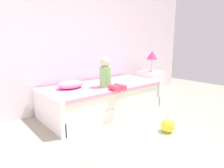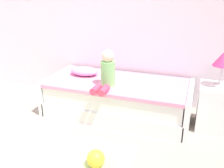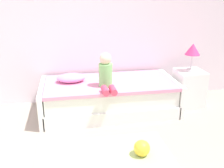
# 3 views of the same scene
# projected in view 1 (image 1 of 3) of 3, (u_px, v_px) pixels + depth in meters

# --- Properties ---
(wall_rear) EXTENTS (7.20, 0.10, 2.90)m
(wall_rear) POSITION_uv_depth(u_px,v_px,m) (52.00, 29.00, 3.31)
(wall_rear) COLOR white
(wall_rear) RESTS_ON ground
(bed) EXTENTS (2.11, 1.00, 0.50)m
(bed) POSITION_uv_depth(u_px,v_px,m) (103.00, 98.00, 3.51)
(bed) COLOR white
(bed) RESTS_ON ground
(nightstand) EXTENTS (0.44, 0.44, 0.60)m
(nightstand) POSITION_uv_depth(u_px,v_px,m) (151.00, 85.00, 4.35)
(nightstand) COLOR white
(nightstand) RESTS_ON ground
(table_lamp) EXTENTS (0.24, 0.24, 0.45)m
(table_lamp) POSITION_uv_depth(u_px,v_px,m) (152.00, 56.00, 4.22)
(table_lamp) COLOR silver
(table_lamp) RESTS_ON nightstand
(child_figure) EXTENTS (0.20, 0.51, 0.50)m
(child_figure) POSITION_uv_depth(u_px,v_px,m) (107.00, 75.00, 3.19)
(child_figure) COLOR #7FC672
(child_figure) RESTS_ON bed
(pillow) EXTENTS (0.44, 0.30, 0.13)m
(pillow) POSITION_uv_depth(u_px,v_px,m) (71.00, 84.00, 3.15)
(pillow) COLOR #EA8CC6
(pillow) RESTS_ON bed
(toy_ball) EXTENTS (0.19, 0.19, 0.19)m
(toy_ball) POSITION_uv_depth(u_px,v_px,m) (168.00, 126.00, 2.71)
(toy_ball) COLOR yellow
(toy_ball) RESTS_ON ground
(area_rug) EXTENTS (1.60, 1.10, 0.01)m
(area_rug) POSITION_uv_depth(u_px,v_px,m) (150.00, 143.00, 2.42)
(area_rug) COLOR #B2D189
(area_rug) RESTS_ON ground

